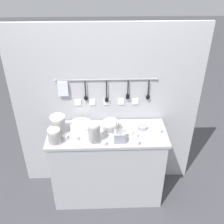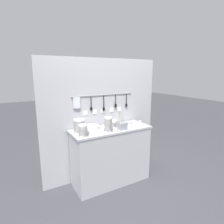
% 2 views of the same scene
% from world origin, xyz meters
% --- Properties ---
extents(ground_plane, '(20.00, 20.00, 0.00)m').
position_xyz_m(ground_plane, '(0.00, 0.00, 0.00)').
color(ground_plane, '#424247').
extents(counter, '(1.25, 0.50, 0.91)m').
position_xyz_m(counter, '(0.00, 0.00, 0.46)').
color(counter, '#ADAFB5').
rests_on(counter, ground).
extents(back_wall, '(2.05, 0.08, 1.98)m').
position_xyz_m(back_wall, '(-0.00, 0.28, 0.99)').
color(back_wall, '#B2B2B7').
rests_on(back_wall, ground).
extents(bowl_stack_tall_left, '(0.17, 0.17, 0.11)m').
position_xyz_m(bowl_stack_tall_left, '(0.04, 0.04, 0.97)').
color(bowl_stack_tall_left, white).
rests_on(bowl_stack_tall_left, counter).
extents(bowl_stack_wide_centre, '(0.12, 0.12, 0.17)m').
position_xyz_m(bowl_stack_wide_centre, '(-0.52, -0.16, 0.99)').
color(bowl_stack_wide_centre, white).
rests_on(bowl_stack_wide_centre, counter).
extents(bowl_stack_nested_right, '(0.11, 0.11, 0.22)m').
position_xyz_m(bowl_stack_nested_right, '(-0.13, -0.16, 1.02)').
color(bowl_stack_nested_right, white).
rests_on(bowl_stack_nested_right, counter).
extents(bowl_stack_short_front, '(0.15, 0.15, 0.20)m').
position_xyz_m(bowl_stack_short_front, '(-0.51, 0.02, 1.01)').
color(bowl_stack_short_front, white).
rests_on(bowl_stack_short_front, counter).
extents(plate_stack, '(0.24, 0.24, 0.05)m').
position_xyz_m(plate_stack, '(-0.28, 0.10, 0.94)').
color(plate_stack, white).
rests_on(plate_stack, counter).
extents(steel_mixing_bowl, '(0.10, 0.10, 0.03)m').
position_xyz_m(steel_mixing_bowl, '(0.38, 0.06, 0.93)').
color(steel_mixing_bowl, '#93969E').
rests_on(steel_mixing_bowl, counter).
extents(cutlery_caddy, '(0.11, 0.11, 0.27)m').
position_xyz_m(cutlery_caddy, '(0.12, -0.14, 0.96)').
color(cutlery_caddy, '#93969E').
rests_on(cutlery_caddy, counter).
extents(cup_by_caddy, '(0.05, 0.05, 0.05)m').
position_xyz_m(cup_by_caddy, '(0.29, -0.09, 0.93)').
color(cup_by_caddy, white).
rests_on(cup_by_caddy, counter).
extents(cup_front_left, '(0.05, 0.05, 0.05)m').
position_xyz_m(cup_front_left, '(0.25, -0.03, 0.93)').
color(cup_front_left, white).
rests_on(cup_front_left, counter).
extents(cup_mid_row, '(0.05, 0.05, 0.05)m').
position_xyz_m(cup_mid_row, '(-0.03, -0.21, 0.93)').
color(cup_mid_row, white).
rests_on(cup_mid_row, counter).
extents(cup_front_right, '(0.05, 0.05, 0.05)m').
position_xyz_m(cup_front_right, '(-0.31, -0.12, 0.93)').
color(cup_front_right, white).
rests_on(cup_front_right, counter).
extents(cup_beside_plates, '(0.05, 0.05, 0.05)m').
position_xyz_m(cup_beside_plates, '(0.55, -0.02, 0.93)').
color(cup_beside_plates, white).
rests_on(cup_beside_plates, counter).
extents(cup_edge_far, '(0.05, 0.05, 0.05)m').
position_xyz_m(cup_edge_far, '(-0.42, -0.10, 0.93)').
color(cup_edge_far, white).
rests_on(cup_edge_far, counter).
extents(cup_centre, '(0.05, 0.05, 0.05)m').
position_xyz_m(cup_centre, '(0.29, -0.21, 0.93)').
color(cup_centre, white).
rests_on(cup_centre, counter).
extents(cup_back_left, '(0.05, 0.05, 0.05)m').
position_xyz_m(cup_back_left, '(-0.11, 0.05, 0.93)').
color(cup_back_left, white).
rests_on(cup_back_left, counter).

